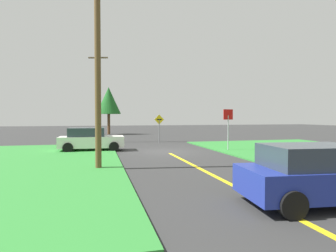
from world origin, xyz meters
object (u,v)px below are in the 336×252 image
object	(u,v)px
direction_sign	(159,125)
oak_tree_left	(109,101)
parked_car_near_building	(90,139)
utility_pole_near	(98,64)
car_behind_on_main_road	(320,175)
stop_sign	(228,122)
utility_pole_mid	(98,95)

from	to	relation	value
direction_sign	oak_tree_left	world-z (taller)	oak_tree_left
parked_car_near_building	utility_pole_near	xyz separation A→B (m)	(0.54, -7.22, 3.92)
car_behind_on_main_road	parked_car_near_building	bearing A→B (deg)	119.69
stop_sign	utility_pole_near	world-z (taller)	utility_pole_near
stop_sign	oak_tree_left	world-z (taller)	oak_tree_left
stop_sign	utility_pole_mid	bearing A→B (deg)	-49.02
stop_sign	utility_pole_near	xyz separation A→B (m)	(-8.80, -5.00, 2.70)
utility_pole_near	direction_sign	world-z (taller)	utility_pole_near
parked_car_near_building	utility_pole_near	distance (m)	8.23
direction_sign	car_behind_on_main_road	bearing A→B (deg)	-88.56
stop_sign	car_behind_on_main_road	distance (m)	12.15
utility_pole_near	direction_sign	bearing A→B (deg)	65.71
utility_pole_mid	direction_sign	xyz separation A→B (m)	(5.33, -2.03, -2.78)
utility_pole_mid	utility_pole_near	bearing A→B (deg)	-90.09
oak_tree_left	car_behind_on_main_road	bearing A→B (deg)	-82.27
stop_sign	utility_pole_mid	size ratio (longest dim) A/B	0.34
parked_car_near_building	direction_sign	distance (m)	7.54
stop_sign	parked_car_near_building	distance (m)	9.68
car_behind_on_main_road	utility_pole_mid	bearing A→B (deg)	110.85
oak_tree_left	utility_pole_mid	bearing A→B (deg)	-96.32
parked_car_near_building	oak_tree_left	distance (m)	19.29
stop_sign	car_behind_on_main_road	xyz separation A→B (m)	(-2.98, -11.71, -1.22)
car_behind_on_main_road	direction_sign	world-z (taller)	direction_sign
utility_pole_near	oak_tree_left	xyz separation A→B (m)	(1.37, 26.04, -0.16)
car_behind_on_main_road	direction_sign	size ratio (longest dim) A/B	1.75
car_behind_on_main_road	direction_sign	bearing A→B (deg)	96.59
utility_pole_near	utility_pole_mid	xyz separation A→B (m)	(0.02, 13.88, -0.34)
utility_pole_near	oak_tree_left	world-z (taller)	utility_pole_near
car_behind_on_main_road	stop_sign	bearing A→B (deg)	80.86
stop_sign	car_behind_on_main_road	size ratio (longest dim) A/B	0.64
utility_pole_mid	oak_tree_left	size ratio (longest dim) A/B	1.33
stop_sign	direction_sign	bearing A→B (deg)	-66.95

